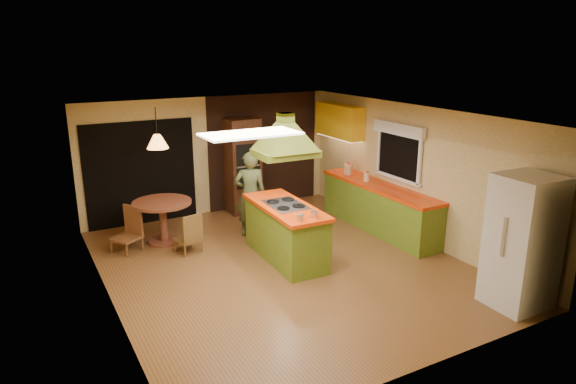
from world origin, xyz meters
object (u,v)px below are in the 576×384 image
man (250,194)px  refrigerator (523,242)px  kitchen_island (286,232)px  dining_table (163,214)px  wall_oven (243,166)px  canister_large (348,169)px

man → refrigerator: 4.79m
kitchen_island → man: 1.35m
kitchen_island → man: size_ratio=1.19×
kitchen_island → dining_table: 2.38m
man → dining_table: bearing=6.5°
refrigerator → wall_oven: wall_oven is taller
kitchen_island → man: bearing=94.1°
man → refrigerator: bearing=137.9°
man → wall_oven: wall_oven is taller
kitchen_island → wall_oven: wall_oven is taller
kitchen_island → canister_large: size_ratio=9.01×
man → wall_oven: bearing=-87.1°
dining_table → kitchen_island: bearing=-46.9°
refrigerator → canister_large: 4.36m
man → canister_large: bearing=-156.9°
refrigerator → dining_table: size_ratio=1.77×
kitchen_island → refrigerator: (2.08, -2.98, 0.46)m
man → canister_large: size_ratio=7.57×
wall_oven → dining_table: wall_oven is taller
canister_large → dining_table: bearing=174.6°
man → refrigerator: (2.13, -4.29, 0.12)m
refrigerator → dining_table: (-3.70, 4.71, -0.38)m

